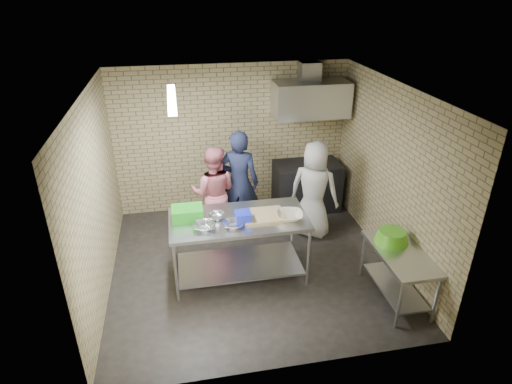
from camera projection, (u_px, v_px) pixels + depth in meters
floor at (252, 264)px, 6.66m from camera, size 4.20×4.20×0.00m
ceiling at (251, 90)px, 5.46m from camera, size 4.20×4.20×0.00m
back_wall at (232, 139)px, 7.82m from camera, size 4.20×0.06×2.70m
front_wall at (287, 271)px, 4.30m from camera, size 4.20×0.06×2.70m
left_wall at (96, 199)px, 5.71m from camera, size 0.06×4.00×2.70m
right_wall at (390, 175)px, 6.41m from camera, size 0.06×4.00×2.70m
prep_table at (239, 247)px, 6.24m from camera, size 1.93×0.97×0.97m
side_counter at (397, 275)px, 5.83m from camera, size 0.60×1.20×0.75m
stove at (306, 186)px, 8.14m from camera, size 1.20×0.70×0.90m
range_hood at (311, 99)px, 7.44m from camera, size 1.30×0.60×0.60m
hood_duct at (310, 71)px, 7.37m from camera, size 0.35×0.30×0.30m
wall_shelf at (323, 105)px, 7.74m from camera, size 0.80×0.20×0.04m
fluorescent_fixture at (172, 99)px, 5.32m from camera, size 0.10×1.25×0.08m
green_crate at (187, 213)px, 5.98m from camera, size 0.43×0.32×0.17m
blue_tub at (243, 217)px, 5.91m from camera, size 0.21×0.21×0.14m
cutting_board at (263, 215)px, 6.06m from camera, size 0.59×0.45×0.03m
mixing_bowl_a at (204, 226)px, 5.75m from camera, size 0.34×0.34×0.07m
mixing_bowl_b at (217, 216)px, 6.00m from camera, size 0.26×0.26×0.07m
mixing_bowl_c at (234, 224)px, 5.80m from camera, size 0.32×0.32×0.07m
ceramic_bowl at (290, 216)px, 5.99m from camera, size 0.42×0.42×0.09m
green_basin at (392, 236)px, 5.84m from camera, size 0.46×0.46×0.17m
bottle_red at (310, 100)px, 7.65m from camera, size 0.07×0.07×0.18m
bottle_green at (331, 100)px, 7.72m from camera, size 0.06×0.06×0.15m
man_navy at (239, 182)px, 7.21m from camera, size 0.77×0.62×1.82m
woman_pink at (214, 193)px, 7.10m from camera, size 0.89×0.76×1.60m
woman_white at (314, 190)px, 7.11m from camera, size 0.98×0.89×1.67m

